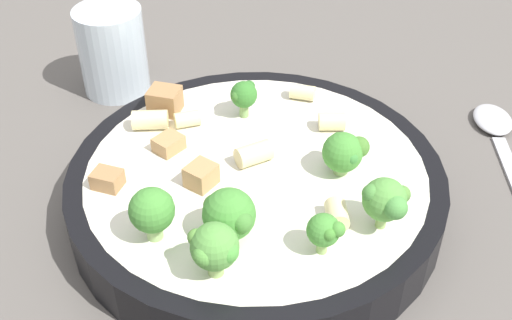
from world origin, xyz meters
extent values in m
plane|color=#5B5651|center=(0.00, 0.00, 0.00)|extent=(2.00, 2.00, 0.00)
cylinder|color=black|center=(0.00, 0.00, 0.02)|extent=(0.30, 0.30, 0.04)
cylinder|color=silver|center=(0.00, 0.00, 0.04)|extent=(0.27, 0.27, 0.01)
torus|color=black|center=(0.00, 0.00, 0.04)|extent=(0.29, 0.29, 0.00)
cylinder|color=#84AD60|center=(0.04, -0.06, 0.04)|extent=(0.01, 0.01, 0.01)
sphere|color=#478E38|center=(0.04, -0.06, 0.06)|extent=(0.04, 0.04, 0.04)
sphere|color=#488030|center=(0.03, -0.06, 0.06)|extent=(0.02, 0.02, 0.02)
sphere|color=#448134|center=(0.06, -0.06, 0.06)|extent=(0.02, 0.02, 0.02)
cylinder|color=#9EC175|center=(0.01, -0.10, 0.05)|extent=(0.01, 0.01, 0.01)
sphere|color=#478E38|center=(0.01, -0.10, 0.06)|extent=(0.03, 0.03, 0.03)
sphere|color=#3E8438|center=(0.00, -0.10, 0.07)|extent=(0.01, 0.01, 0.01)
sphere|color=#488833|center=(0.01, -0.09, 0.07)|extent=(0.01, 0.01, 0.01)
cylinder|color=#93B766|center=(0.09, -0.02, 0.05)|extent=(0.01, 0.01, 0.01)
sphere|color=#478E38|center=(0.09, -0.02, 0.06)|extent=(0.02, 0.02, 0.02)
sphere|color=#488D36|center=(0.10, -0.02, 0.06)|extent=(0.01, 0.01, 0.01)
sphere|color=#428430|center=(0.10, -0.03, 0.06)|extent=(0.01, 0.01, 0.01)
cylinder|color=#9EC175|center=(0.04, 0.05, 0.04)|extent=(0.01, 0.01, 0.01)
sphere|color=#478E38|center=(0.04, 0.05, 0.06)|extent=(0.03, 0.03, 0.03)
sphere|color=#3E8839|center=(0.06, 0.05, 0.06)|extent=(0.01, 0.01, 0.01)
sphere|color=#439337|center=(0.03, 0.05, 0.06)|extent=(0.01, 0.01, 0.01)
sphere|color=#497D30|center=(0.05, 0.06, 0.06)|extent=(0.02, 0.02, 0.02)
cylinder|color=#84AD60|center=(-0.06, 0.04, 0.05)|extent=(0.01, 0.01, 0.01)
sphere|color=#387A2D|center=(-0.06, 0.04, 0.06)|extent=(0.02, 0.02, 0.02)
sphere|color=#3A6F2A|center=(-0.06, 0.03, 0.06)|extent=(0.01, 0.01, 0.01)
sphere|color=#336E2C|center=(-0.07, 0.05, 0.06)|extent=(0.01, 0.01, 0.01)
cylinder|color=#93B766|center=(0.10, 0.03, 0.05)|extent=(0.01, 0.01, 0.02)
sphere|color=#569942|center=(0.10, 0.03, 0.06)|extent=(0.03, 0.03, 0.03)
sphere|color=#4D9343|center=(0.12, 0.02, 0.07)|extent=(0.02, 0.02, 0.02)
sphere|color=#538739|center=(0.11, 0.04, 0.07)|extent=(0.01, 0.01, 0.01)
sphere|color=#4B893C|center=(0.10, 0.02, 0.07)|extent=(0.01, 0.01, 0.01)
cylinder|color=#93B766|center=(0.06, -0.09, 0.05)|extent=(0.01, 0.01, 0.01)
sphere|color=#569942|center=(0.06, -0.09, 0.06)|extent=(0.03, 0.03, 0.03)
sphere|color=#59A042|center=(0.07, -0.10, 0.06)|extent=(0.02, 0.02, 0.02)
sphere|color=#57903B|center=(0.05, -0.10, 0.07)|extent=(0.01, 0.01, 0.01)
sphere|color=#4B9C3C|center=(0.07, -0.09, 0.06)|extent=(0.02, 0.02, 0.02)
cylinder|color=beige|center=(-0.05, 0.10, 0.05)|extent=(0.03, 0.02, 0.01)
cylinder|color=beige|center=(0.08, 0.01, 0.05)|extent=(0.03, 0.03, 0.02)
cylinder|color=beige|center=(-0.01, 0.01, 0.05)|extent=(0.02, 0.03, 0.02)
cylinder|color=beige|center=(-0.10, -0.03, 0.05)|extent=(0.03, 0.03, 0.02)
cylinder|color=beige|center=(-0.08, -0.01, 0.05)|extent=(0.02, 0.03, 0.01)
cylinder|color=beige|center=(0.00, 0.08, 0.05)|extent=(0.03, 0.03, 0.02)
cube|color=tan|center=(-0.07, -0.04, 0.05)|extent=(0.02, 0.02, 0.01)
cube|color=tan|center=(-0.01, -0.04, 0.05)|extent=(0.02, 0.03, 0.02)
cube|color=#A87A4C|center=(-0.11, -0.01, 0.05)|extent=(0.03, 0.03, 0.02)
cube|color=#A87A4C|center=(-0.06, -0.10, 0.05)|extent=(0.03, 0.03, 0.01)
cylinder|color=silver|center=(-0.23, 0.01, 0.04)|extent=(0.07, 0.07, 0.09)
cylinder|color=silver|center=(-0.23, 0.01, 0.03)|extent=(0.06, 0.06, 0.06)
ellipsoid|color=silver|center=(0.06, 0.25, 0.01)|extent=(0.06, 0.06, 0.01)
camera|label=1|loc=(0.29, -0.25, 0.36)|focal=45.00mm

